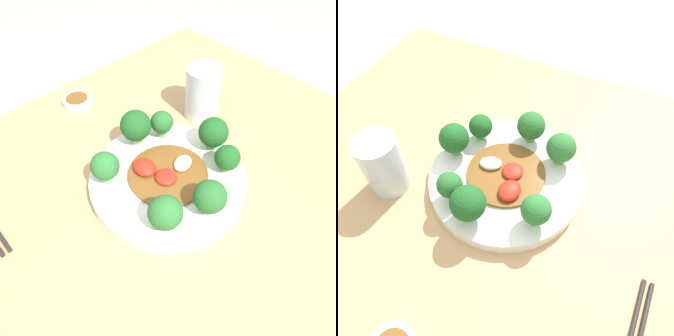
{
  "view_description": "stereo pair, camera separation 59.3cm",
  "coord_description": "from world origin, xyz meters",
  "views": [
    {
      "loc": [
        -0.28,
        -0.28,
        1.18
      ],
      "look_at": [
        -0.02,
        -0.01,
        0.75
      ],
      "focal_mm": 35.0,
      "sensor_mm": 36.0,
      "label": 1
    },
    {
      "loc": [
        -0.17,
        0.3,
        1.21
      ],
      "look_at": [
        -0.02,
        -0.01,
        0.75
      ],
      "focal_mm": 35.0,
      "sensor_mm": 36.0,
      "label": 2
    }
  ],
  "objects": [
    {
      "name": "table",
      "position": [
        0.0,
        0.0,
        0.35
      ],
      "size": [
        0.9,
        0.78,
        0.71
      ],
      "color": "tan",
      "rests_on": "ground_plane"
    },
    {
      "name": "stirfry_center",
      "position": [
        -0.02,
        -0.01,
        0.74
      ],
      "size": [
        0.14,
        0.14,
        0.02
      ],
      "color": "brown",
      "rests_on": "plate"
    },
    {
      "name": "broccoli_north",
      "position": [
        -0.0,
        0.09,
        0.78
      ],
      "size": [
        0.06,
        0.06,
        0.07
      ],
      "color": "#89B76B",
      "rests_on": "plate"
    },
    {
      "name": "plate",
      "position": [
        -0.02,
        -0.01,
        0.72
      ],
      "size": [
        0.28,
        0.28,
        0.02
      ],
      "color": "white",
      "rests_on": "table"
    },
    {
      "name": "broccoli_northeast",
      "position": [
        0.05,
        0.07,
        0.77
      ],
      "size": [
        0.04,
        0.04,
        0.06
      ],
      "color": "#7AAD5B",
      "rests_on": "plate"
    },
    {
      "name": "ground_plane",
      "position": [
        0.0,
        0.0,
        0.0
      ],
      "size": [
        8.0,
        8.0,
        0.0
      ],
      "primitive_type": "plane",
      "color": "#B7B2A8"
    },
    {
      "name": "broccoli_south",
      "position": [
        -0.02,
        -0.11,
        0.77
      ],
      "size": [
        0.05,
        0.05,
        0.07
      ],
      "color": "#70A356",
      "rests_on": "plate"
    },
    {
      "name": "broccoli_northwest",
      "position": [
        -0.1,
        0.05,
        0.77
      ],
      "size": [
        0.05,
        0.05,
        0.06
      ],
      "color": "#89B76B",
      "rests_on": "plate"
    },
    {
      "name": "drinking_glass",
      "position": [
        0.18,
        0.08,
        0.77
      ],
      "size": [
        0.07,
        0.07,
        0.11
      ],
      "color": "silver",
      "rests_on": "table"
    },
    {
      "name": "broccoli_southeast",
      "position": [
        0.07,
        -0.07,
        0.77
      ],
      "size": [
        0.05,
        0.05,
        0.05
      ],
      "color": "#70A356",
      "rests_on": "plate"
    },
    {
      "name": "sauce_dish",
      "position": [
        -0.0,
        0.31,
        0.72
      ],
      "size": [
        0.07,
        0.07,
        0.02
      ],
      "color": "white",
      "rests_on": "table"
    },
    {
      "name": "broccoli_east",
      "position": [
        0.09,
        -0.02,
        0.77
      ],
      "size": [
        0.06,
        0.06,
        0.07
      ],
      "color": "#70A356",
      "rests_on": "plate"
    },
    {
      "name": "broccoli_southwest",
      "position": [
        -0.09,
        -0.08,
        0.77
      ],
      "size": [
        0.05,
        0.05,
        0.07
      ],
      "color": "#70A356",
      "rests_on": "plate"
    }
  ]
}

